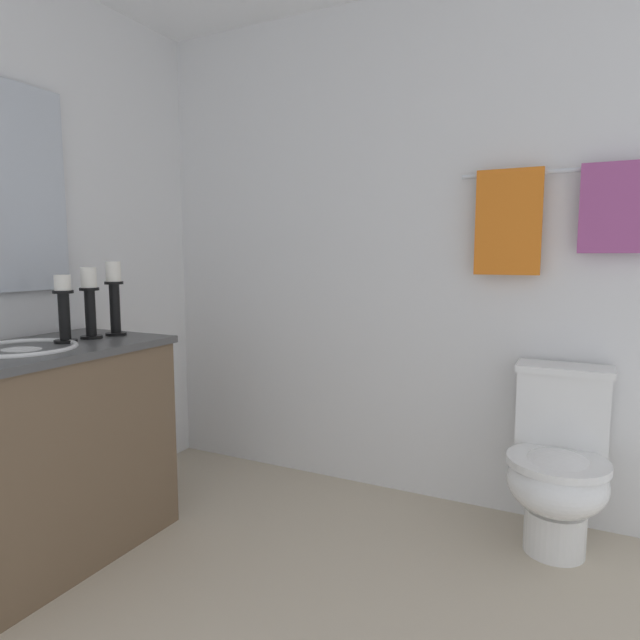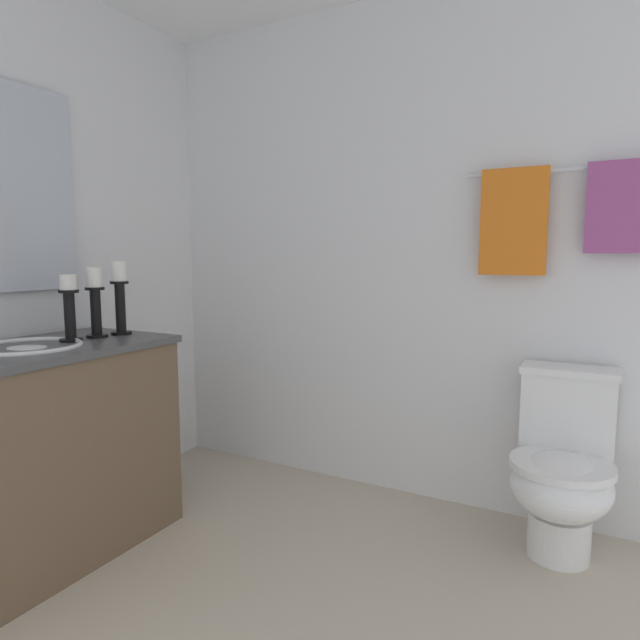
# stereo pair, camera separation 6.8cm
# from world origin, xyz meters

# --- Properties ---
(floor) EXTENTS (2.89, 2.22, 0.02)m
(floor) POSITION_xyz_m (0.00, 0.00, -0.01)
(floor) COLOR beige
(floor) RESTS_ON ground
(wall_back) EXTENTS (2.89, 0.04, 2.45)m
(wall_back) POSITION_xyz_m (0.00, 1.11, 1.23)
(wall_back) COLOR white
(wall_back) RESTS_ON ground
(wall_left) EXTENTS (0.04, 2.22, 2.45)m
(wall_left) POSITION_xyz_m (-1.45, 0.00, 1.23)
(wall_left) COLOR white
(wall_left) RESTS_ON ground
(vanity_cabinet) EXTENTS (0.58, 1.09, 0.86)m
(vanity_cabinet) POSITION_xyz_m (-1.12, -0.19, 0.43)
(vanity_cabinet) COLOR brown
(vanity_cabinet) RESTS_ON ground
(sink_basin) EXTENTS (0.40, 0.40, 0.24)m
(sink_basin) POSITION_xyz_m (-1.12, -0.19, 0.82)
(sink_basin) COLOR white
(sink_basin) RESTS_ON vanity_cabinet
(candle_holder_tall) EXTENTS (0.09, 0.09, 0.33)m
(candle_holder_tall) POSITION_xyz_m (-1.08, 0.23, 1.04)
(candle_holder_tall) COLOR black
(candle_holder_tall) RESTS_ON vanity_cabinet
(candle_holder_short) EXTENTS (0.09, 0.09, 0.30)m
(candle_holder_short) POSITION_xyz_m (-1.11, 0.12, 1.02)
(candle_holder_short) COLOR black
(candle_holder_short) RESTS_ON vanity_cabinet
(candle_holder_mid) EXTENTS (0.09, 0.09, 0.28)m
(candle_holder_mid) POSITION_xyz_m (-1.11, -0.01, 1.00)
(candle_holder_mid) COLOR black
(candle_holder_mid) RESTS_ON vanity_cabinet
(toilet) EXTENTS (0.39, 0.54, 0.75)m
(toilet) POSITION_xyz_m (0.72, 0.83, 0.37)
(toilet) COLOR white
(toilet) RESTS_ON ground
(towel_bar) EXTENTS (0.84, 0.02, 0.02)m
(towel_bar) POSITION_xyz_m (0.67, 1.05, 1.57)
(towel_bar) COLOR silver
(towel_near_vanity) EXTENTS (0.28, 0.03, 0.46)m
(towel_near_vanity) POSITION_xyz_m (0.46, 1.03, 1.36)
(towel_near_vanity) COLOR orange
(towel_near_vanity) RESTS_ON towel_bar
(towel_center) EXTENTS (0.28, 0.03, 0.37)m
(towel_center) POSITION_xyz_m (0.88, 1.03, 1.41)
(towel_center) COLOR #A54C8C
(towel_center) RESTS_ON towel_bar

